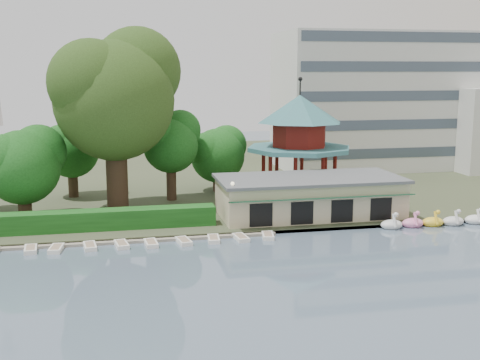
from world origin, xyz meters
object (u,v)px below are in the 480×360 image
object	(u,v)px
dock	(84,243)
boathouse	(309,196)
pavilion	(299,135)
big_tree	(116,91)

from	to	relation	value
dock	boathouse	distance (m)	22.62
pavilion	big_tree	bearing A→B (deg)	-169.66
pavilion	dock	bearing A→B (deg)	-148.34
boathouse	big_tree	size ratio (longest dim) A/B	0.98
boathouse	pavilion	world-z (taller)	pavilion
boathouse	big_tree	world-z (taller)	big_tree
boathouse	pavilion	xyz separation A→B (m)	(2.00, 10.03, 5.11)
pavilion	boathouse	bearing A→B (deg)	-101.28
boathouse	pavilion	size ratio (longest dim) A/B	1.38
dock	pavilion	distance (m)	29.14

